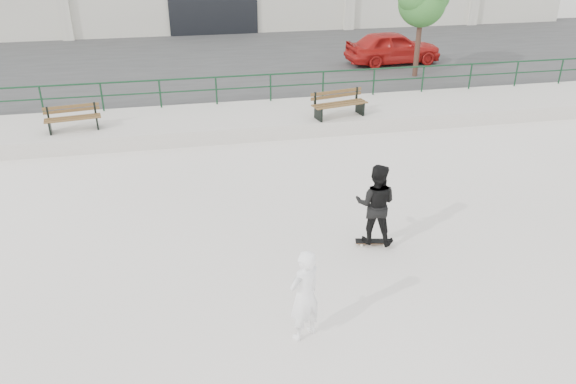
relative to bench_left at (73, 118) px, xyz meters
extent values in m
plane|color=beige|center=(5.75, -8.98, -0.89)|extent=(120.00, 120.00, 0.00)
cube|color=beige|center=(5.75, 0.52, -0.64)|extent=(30.00, 3.00, 0.50)
cube|color=#333333|center=(5.75, 9.02, -0.64)|extent=(60.00, 14.00, 0.50)
cylinder|color=#153A21|center=(5.75, 1.82, 0.61)|extent=(28.00, 0.06, 0.06)
cylinder|color=#153A21|center=(5.75, 1.82, 0.16)|extent=(28.00, 0.05, 0.05)
cylinder|color=#153A21|center=(-1.25, 1.82, 0.11)|extent=(0.06, 0.06, 1.00)
cylinder|color=#153A21|center=(0.75, 1.82, 0.11)|extent=(0.06, 0.06, 1.00)
cylinder|color=#153A21|center=(2.75, 1.82, 0.11)|extent=(0.06, 0.06, 1.00)
cylinder|color=#153A21|center=(4.75, 1.82, 0.11)|extent=(0.06, 0.06, 1.00)
cylinder|color=#153A21|center=(6.75, 1.82, 0.11)|extent=(0.06, 0.06, 1.00)
cylinder|color=#153A21|center=(8.75, 1.82, 0.11)|extent=(0.06, 0.06, 1.00)
cylinder|color=#153A21|center=(10.75, 1.82, 0.11)|extent=(0.06, 0.06, 1.00)
cylinder|color=#153A21|center=(12.75, 1.82, 0.11)|extent=(0.06, 0.06, 1.00)
cylinder|color=#153A21|center=(14.75, 1.82, 0.11)|extent=(0.06, 0.06, 1.00)
cylinder|color=#153A21|center=(16.75, 1.82, 0.11)|extent=(0.06, 0.06, 1.00)
cylinder|color=#153A21|center=(18.75, 1.82, 0.11)|extent=(0.06, 0.06, 1.00)
cube|color=black|center=(5.75, 14.97, 0.71)|extent=(5.00, 0.15, 3.20)
cube|color=brown|center=(0.03, -0.23, 0.02)|extent=(1.72, 0.37, 0.04)
cube|color=brown|center=(0.01, -0.06, 0.02)|extent=(1.72, 0.37, 0.04)
cube|color=brown|center=(-0.02, 0.11, 0.02)|extent=(1.72, 0.37, 0.04)
cube|color=brown|center=(-0.03, 0.18, 0.20)|extent=(1.71, 0.29, 0.10)
cube|color=brown|center=(-0.03, 0.18, 0.33)|extent=(1.71, 0.29, 0.10)
cube|color=black|center=(-0.70, -0.17, -0.19)|extent=(0.13, 0.48, 0.40)
cube|color=black|center=(-0.74, 0.08, 0.20)|extent=(0.06, 0.06, 0.40)
cube|color=black|center=(0.72, 0.04, -0.19)|extent=(0.13, 0.48, 0.40)
cube|color=black|center=(0.68, 0.29, 0.20)|extent=(0.06, 0.06, 0.40)
cube|color=brown|center=(8.79, -0.65, 0.07)|extent=(1.91, 0.53, 0.04)
cube|color=brown|center=(8.75, -0.46, 0.07)|extent=(1.91, 0.53, 0.04)
cube|color=brown|center=(8.71, -0.27, 0.07)|extent=(1.91, 0.53, 0.04)
cube|color=brown|center=(8.69, -0.19, 0.27)|extent=(1.90, 0.44, 0.11)
cube|color=brown|center=(8.69, -0.19, 0.42)|extent=(1.90, 0.44, 0.11)
cube|color=black|center=(7.97, -0.63, -0.17)|extent=(0.17, 0.54, 0.45)
cube|color=black|center=(7.91, -0.35, 0.27)|extent=(0.07, 0.07, 0.45)
cube|color=black|center=(9.54, -0.29, -0.17)|extent=(0.17, 0.54, 0.45)
cube|color=black|center=(9.48, -0.02, 0.27)|extent=(0.07, 0.07, 0.45)
cylinder|color=#4F3327|center=(13.43, 4.11, 0.90)|extent=(0.22, 0.22, 2.58)
sphere|color=#296224|center=(13.43, 4.11, 2.62)|extent=(1.94, 1.94, 1.94)
imported|color=#B21915|center=(13.27, 6.43, 0.35)|extent=(4.47, 2.06, 1.48)
cube|color=black|center=(7.45, -7.81, -0.81)|extent=(0.80, 0.36, 0.02)
cube|color=brown|center=(7.45, -7.81, -0.82)|extent=(0.80, 0.36, 0.01)
cube|color=#9B9A9F|center=(7.19, -7.76, -0.85)|extent=(0.09, 0.17, 0.03)
cube|color=#9B9A9F|center=(7.70, -7.87, -0.85)|extent=(0.09, 0.17, 0.03)
cylinder|color=beige|center=(7.17, -7.85, -0.87)|extent=(0.06, 0.04, 0.06)
cylinder|color=beige|center=(7.21, -7.67, -0.87)|extent=(0.06, 0.04, 0.06)
cylinder|color=beige|center=(7.68, -7.96, -0.87)|extent=(0.06, 0.04, 0.06)
cylinder|color=beige|center=(7.72, -7.78, -0.87)|extent=(0.06, 0.04, 0.06)
imported|color=black|center=(7.45, -7.81, 0.15)|extent=(1.13, 1.04, 1.89)
imported|color=white|center=(5.22, -10.52, 0.00)|extent=(0.77, 0.69, 1.78)
camera|label=1|loc=(3.39, -18.16, 5.91)|focal=35.00mm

